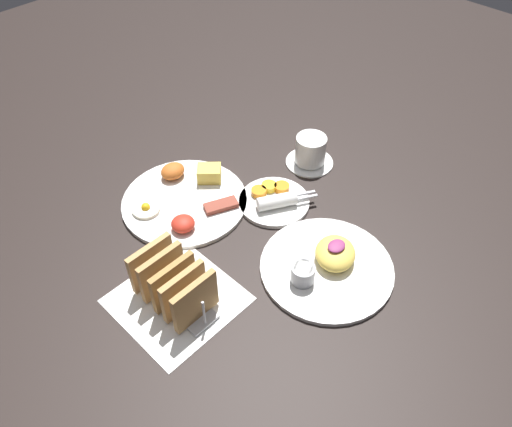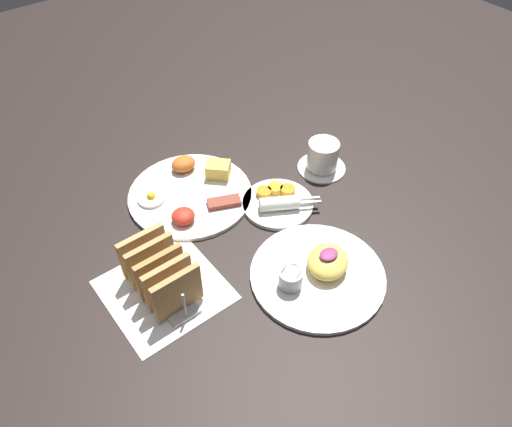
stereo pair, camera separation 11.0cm
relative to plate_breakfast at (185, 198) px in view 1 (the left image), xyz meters
name	(u,v)px [view 1 (the left image)]	position (x,y,z in m)	size (l,w,h in m)	color
ground_plane	(252,242)	(0.02, -0.20, -0.01)	(3.00, 3.00, 0.00)	black
napkin_flat	(176,299)	(-0.19, -0.20, -0.01)	(0.22, 0.22, 0.00)	white
plate_breakfast	(185,198)	(0.00, 0.00, 0.00)	(0.29, 0.29, 0.05)	white
plate_condiments	(274,200)	(0.14, -0.15, 0.00)	(0.16, 0.16, 0.04)	white
plate_foreground	(327,264)	(0.07, -0.36, 0.00)	(0.27, 0.27, 0.06)	white
toast_rack	(173,283)	(-0.19, -0.20, 0.04)	(0.10, 0.18, 0.10)	#B7B7BC
coffee_cup	(310,152)	(0.31, -0.12, 0.03)	(0.12, 0.12, 0.08)	white
teaspoon	(345,262)	(0.11, -0.38, -0.01)	(0.09, 0.11, 0.01)	silver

